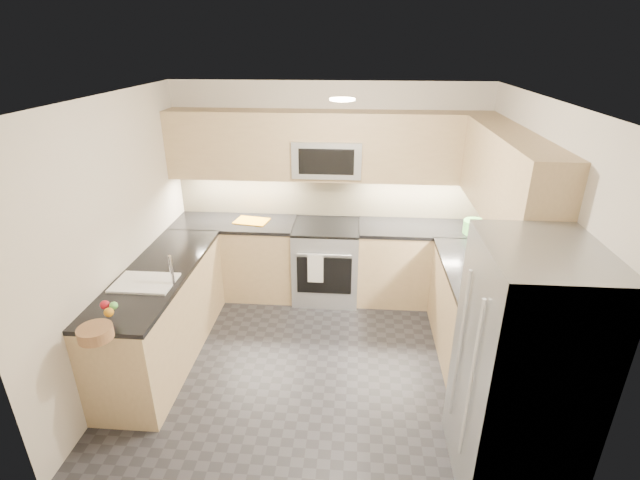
% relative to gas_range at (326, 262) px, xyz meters
% --- Properties ---
extents(floor, '(3.60, 3.20, 0.00)m').
position_rel_gas_range_xyz_m(floor, '(0.00, -1.28, -0.46)').
color(floor, '#232328').
rests_on(floor, ground).
extents(ceiling, '(3.60, 3.20, 0.02)m').
position_rel_gas_range_xyz_m(ceiling, '(0.00, -1.28, 2.04)').
color(ceiling, beige).
rests_on(ceiling, wall_back).
extents(wall_back, '(3.60, 0.02, 2.50)m').
position_rel_gas_range_xyz_m(wall_back, '(0.00, 0.32, 0.79)').
color(wall_back, beige).
rests_on(wall_back, floor).
extents(wall_front, '(3.60, 0.02, 2.50)m').
position_rel_gas_range_xyz_m(wall_front, '(0.00, -2.88, 0.79)').
color(wall_front, beige).
rests_on(wall_front, floor).
extents(wall_left, '(0.02, 3.20, 2.50)m').
position_rel_gas_range_xyz_m(wall_left, '(-1.80, -1.28, 0.79)').
color(wall_left, beige).
rests_on(wall_left, floor).
extents(wall_right, '(0.02, 3.20, 2.50)m').
position_rel_gas_range_xyz_m(wall_right, '(1.80, -1.28, 0.79)').
color(wall_right, beige).
rests_on(wall_right, floor).
extents(base_cab_back_left, '(1.42, 0.60, 0.90)m').
position_rel_gas_range_xyz_m(base_cab_back_left, '(-1.09, 0.02, -0.01)').
color(base_cab_back_left, tan).
rests_on(base_cab_back_left, floor).
extents(base_cab_back_right, '(1.42, 0.60, 0.90)m').
position_rel_gas_range_xyz_m(base_cab_back_right, '(1.09, 0.02, -0.01)').
color(base_cab_back_right, tan).
rests_on(base_cab_back_right, floor).
extents(base_cab_right, '(0.60, 1.70, 0.90)m').
position_rel_gas_range_xyz_m(base_cab_right, '(1.50, -1.12, -0.01)').
color(base_cab_right, tan).
rests_on(base_cab_right, floor).
extents(base_cab_peninsula, '(0.60, 2.00, 0.90)m').
position_rel_gas_range_xyz_m(base_cab_peninsula, '(-1.50, -1.28, -0.01)').
color(base_cab_peninsula, tan).
rests_on(base_cab_peninsula, floor).
extents(countertop_back_left, '(1.42, 0.63, 0.04)m').
position_rel_gas_range_xyz_m(countertop_back_left, '(-1.09, 0.02, 0.47)').
color(countertop_back_left, black).
rests_on(countertop_back_left, base_cab_back_left).
extents(countertop_back_right, '(1.42, 0.63, 0.04)m').
position_rel_gas_range_xyz_m(countertop_back_right, '(1.09, 0.02, 0.47)').
color(countertop_back_right, black).
rests_on(countertop_back_right, base_cab_back_right).
extents(countertop_right, '(0.63, 1.70, 0.04)m').
position_rel_gas_range_xyz_m(countertop_right, '(1.50, -1.12, 0.47)').
color(countertop_right, black).
rests_on(countertop_right, base_cab_right).
extents(countertop_peninsula, '(0.63, 2.00, 0.04)m').
position_rel_gas_range_xyz_m(countertop_peninsula, '(-1.50, -1.28, 0.47)').
color(countertop_peninsula, black).
rests_on(countertop_peninsula, base_cab_peninsula).
extents(upper_cab_back, '(3.60, 0.35, 0.75)m').
position_rel_gas_range_xyz_m(upper_cab_back, '(0.00, 0.15, 1.37)').
color(upper_cab_back, tan).
rests_on(upper_cab_back, wall_back).
extents(upper_cab_right, '(0.35, 1.95, 0.75)m').
position_rel_gas_range_xyz_m(upper_cab_right, '(1.62, -1.00, 1.37)').
color(upper_cab_right, tan).
rests_on(upper_cab_right, wall_right).
extents(backsplash_back, '(3.60, 0.01, 0.51)m').
position_rel_gas_range_xyz_m(backsplash_back, '(0.00, 0.32, 0.74)').
color(backsplash_back, tan).
rests_on(backsplash_back, wall_back).
extents(backsplash_right, '(0.01, 2.30, 0.51)m').
position_rel_gas_range_xyz_m(backsplash_right, '(1.80, -0.82, 0.74)').
color(backsplash_right, tan).
rests_on(backsplash_right, wall_right).
extents(gas_range, '(0.76, 0.65, 0.91)m').
position_rel_gas_range_xyz_m(gas_range, '(0.00, 0.00, 0.00)').
color(gas_range, '#ABAEB3').
rests_on(gas_range, floor).
extents(range_cooktop, '(0.76, 0.65, 0.03)m').
position_rel_gas_range_xyz_m(range_cooktop, '(0.00, 0.00, 0.46)').
color(range_cooktop, black).
rests_on(range_cooktop, gas_range).
extents(oven_door_glass, '(0.62, 0.02, 0.45)m').
position_rel_gas_range_xyz_m(oven_door_glass, '(0.00, -0.33, -0.01)').
color(oven_door_glass, black).
rests_on(oven_door_glass, gas_range).
extents(oven_handle, '(0.60, 0.02, 0.02)m').
position_rel_gas_range_xyz_m(oven_handle, '(0.00, -0.35, 0.26)').
color(oven_handle, '#B2B5BA').
rests_on(oven_handle, gas_range).
extents(microwave, '(0.76, 0.40, 0.40)m').
position_rel_gas_range_xyz_m(microwave, '(0.00, 0.12, 1.24)').
color(microwave, '#A4A7AC').
rests_on(microwave, upper_cab_back).
extents(microwave_door, '(0.60, 0.01, 0.28)m').
position_rel_gas_range_xyz_m(microwave_door, '(0.00, -0.08, 1.24)').
color(microwave_door, black).
rests_on(microwave_door, microwave).
extents(refrigerator, '(0.70, 0.90, 1.80)m').
position_rel_gas_range_xyz_m(refrigerator, '(1.45, -2.43, 0.45)').
color(refrigerator, '#919498').
rests_on(refrigerator, floor).
extents(fridge_handle_left, '(0.02, 0.02, 1.20)m').
position_rel_gas_range_xyz_m(fridge_handle_left, '(1.08, -2.61, 0.49)').
color(fridge_handle_left, '#B2B5BA').
rests_on(fridge_handle_left, refrigerator).
extents(fridge_handle_right, '(0.02, 0.02, 1.20)m').
position_rel_gas_range_xyz_m(fridge_handle_right, '(1.08, -2.25, 0.49)').
color(fridge_handle_right, '#B2B5BA').
rests_on(fridge_handle_right, refrigerator).
extents(sink_basin, '(0.52, 0.38, 0.16)m').
position_rel_gas_range_xyz_m(sink_basin, '(-1.50, -1.53, 0.42)').
color(sink_basin, white).
rests_on(sink_basin, base_cab_peninsula).
extents(faucet, '(0.03, 0.03, 0.28)m').
position_rel_gas_range_xyz_m(faucet, '(-1.24, -1.53, 0.62)').
color(faucet, silver).
rests_on(faucet, countertop_peninsula).
extents(utensil_bowl, '(0.28, 0.28, 0.15)m').
position_rel_gas_range_xyz_m(utensil_bowl, '(1.65, -0.12, 0.56)').
color(utensil_bowl, '#52B04B').
rests_on(utensil_bowl, countertop_back_right).
extents(cutting_board, '(0.42, 0.33, 0.01)m').
position_rel_gas_range_xyz_m(cutting_board, '(-0.88, 0.03, 0.49)').
color(cutting_board, orange).
rests_on(cutting_board, countertop_back_left).
extents(fruit_basket, '(0.29, 0.29, 0.09)m').
position_rel_gas_range_xyz_m(fruit_basket, '(-1.50, -2.33, 0.53)').
color(fruit_basket, '#8C6341').
rests_on(fruit_basket, countertop_peninsula).
extents(fruit_apple, '(0.07, 0.07, 0.07)m').
position_rel_gas_range_xyz_m(fruit_apple, '(-1.56, -2.07, 0.60)').
color(fruit_apple, '#A81320').
rests_on(fruit_apple, fruit_basket).
extents(fruit_pear, '(0.06, 0.06, 0.06)m').
position_rel_gas_range_xyz_m(fruit_pear, '(-1.48, -2.08, 0.60)').
color(fruit_pear, '#5ABD51').
rests_on(fruit_pear, fruit_basket).
extents(dish_towel_check, '(0.18, 0.02, 0.33)m').
position_rel_gas_range_xyz_m(dish_towel_check, '(-0.10, -0.37, 0.10)').
color(dish_towel_check, white).
rests_on(dish_towel_check, oven_handle).
extents(fruit_orange, '(0.07, 0.07, 0.07)m').
position_rel_gas_range_xyz_m(fruit_orange, '(-1.48, -2.17, 0.60)').
color(fruit_orange, orange).
rests_on(fruit_orange, fruit_basket).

